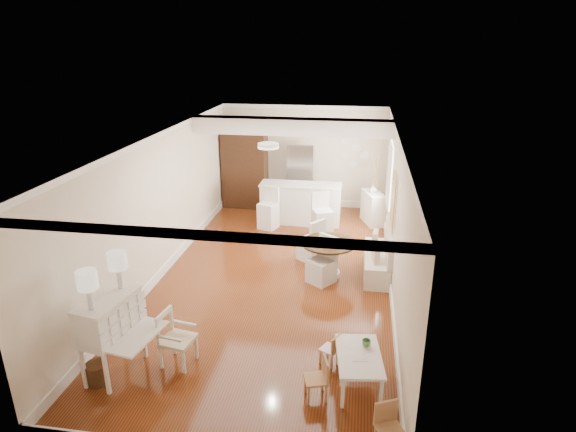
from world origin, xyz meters
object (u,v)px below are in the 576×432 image
(dining_table, at_px, (328,259))
(wicker_basket, at_px, (98,373))
(kids_table, at_px, (358,370))
(kids_chair_a, at_px, (316,378))
(slip_chair_far, at_px, (311,239))
(sideboard, at_px, (373,208))
(secretary_bureau, at_px, (112,336))
(bar_stool_left, at_px, (268,208))
(kids_chair_b, at_px, (330,348))
(bar_stool_right, at_px, (322,216))
(gustavian_armchair, at_px, (178,339))
(kids_chair_c, at_px, (390,429))
(breakfast_counter, at_px, (301,203))
(fridge, at_px, (313,178))
(slip_chair_near, at_px, (322,260))
(pantry_cabinet, at_px, (245,166))

(dining_table, bearing_deg, wicker_basket, -127.97)
(kids_table, bearing_deg, wicker_basket, -171.89)
(kids_chair_a, xyz_separation_m, dining_table, (-0.11, 3.52, 0.06))
(slip_chair_far, bearing_deg, sideboard, -171.20)
(secretary_bureau, distance_m, bar_stool_left, 5.88)
(kids_chair_b, bearing_deg, bar_stool_right, -145.10)
(kids_table, distance_m, bar_stool_left, 6.01)
(secretary_bureau, height_order, slip_chair_far, secretary_bureau)
(gustavian_armchair, bearing_deg, kids_chair_c, -101.86)
(dining_table, height_order, bar_stool_right, bar_stool_right)
(breakfast_counter, xyz_separation_m, bar_stool_right, (0.63, -0.88, 0.02))
(kids_chair_b, relative_size, fridge, 0.28)
(kids_chair_a, distance_m, slip_chair_far, 4.26)
(wicker_basket, distance_m, sideboard, 7.79)
(gustavian_armchair, xyz_separation_m, fridge, (1.19, 7.03, 0.49))
(kids_chair_a, relative_size, dining_table, 0.57)
(bar_stool_left, distance_m, sideboard, 2.69)
(kids_chair_b, relative_size, sideboard, 0.59)
(kids_chair_c, height_order, slip_chair_far, slip_chair_far)
(gustavian_armchair, relative_size, breakfast_counter, 0.40)
(secretary_bureau, distance_m, slip_chair_far, 4.73)
(kids_chair_a, xyz_separation_m, slip_chair_far, (-0.54, 4.22, 0.16))
(secretary_bureau, xyz_separation_m, dining_table, (2.73, 3.43, -0.23))
(kids_chair_c, xyz_separation_m, fridge, (-1.76, 8.17, 0.60))
(kids_chair_b, bearing_deg, kids_chair_c, 56.66)
(bar_stool_left, bearing_deg, secretary_bureau, -81.10)
(slip_chair_near, relative_size, fridge, 0.51)
(kids_chair_c, distance_m, slip_chair_far, 5.16)
(secretary_bureau, height_order, sideboard, secretary_bureau)
(secretary_bureau, height_order, dining_table, secretary_bureau)
(secretary_bureau, xyz_separation_m, slip_chair_near, (2.62, 3.15, -0.13))
(wicker_basket, height_order, pantry_cabinet, pantry_cabinet)
(bar_stool_left, distance_m, bar_stool_right, 1.43)
(dining_table, distance_m, bar_stool_right, 2.02)
(bar_stool_right, bearing_deg, gustavian_armchair, -131.45)
(pantry_cabinet, relative_size, sideboard, 2.70)
(kids_chair_b, bearing_deg, kids_table, 73.88)
(kids_chair_a, relative_size, breakfast_counter, 0.30)
(wicker_basket, bearing_deg, pantry_cabinet, 88.17)
(sideboard, bearing_deg, kids_chair_c, -107.79)
(secretary_bureau, bearing_deg, slip_chair_near, 59.86)
(gustavian_armchair, xyz_separation_m, kids_table, (2.58, -0.08, -0.17))
(breakfast_counter, bearing_deg, secretary_bureau, -105.95)
(sideboard, bearing_deg, gustavian_armchair, -133.17)
(breakfast_counter, height_order, bar_stool_left, bar_stool_left)
(pantry_cabinet, relative_size, fridge, 1.28)
(kids_chair_c, bearing_deg, slip_chair_far, 81.80)
(fridge, bearing_deg, pantry_cabinet, 179.10)
(kids_chair_b, xyz_separation_m, bar_stool_left, (-1.92, 5.13, 0.27))
(bar_stool_left, height_order, pantry_cabinet, pantry_cabinet)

